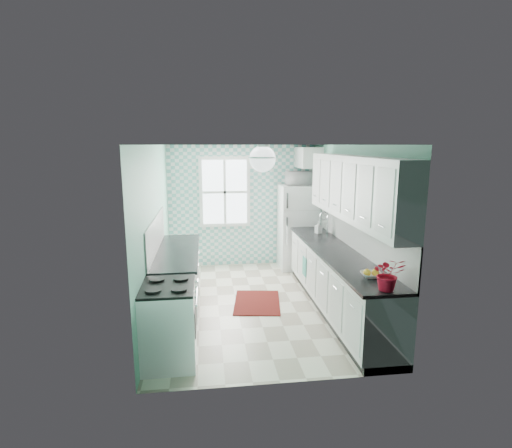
{
  "coord_description": "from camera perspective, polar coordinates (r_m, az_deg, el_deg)",
  "views": [
    {
      "loc": [
        -0.75,
        -5.98,
        2.5
      ],
      "look_at": [
        0.05,
        0.25,
        1.25
      ],
      "focal_mm": 28.0,
      "sensor_mm": 36.0,
      "label": 1
    }
  ],
  "objects": [
    {
      "name": "upper_cabinets_right",
      "position": [
        5.8,
        13.85,
        4.99
      ],
      "size": [
        0.33,
        3.2,
        0.9
      ],
      "primitive_type": "cube",
      "color": "silver",
      "rests_on": "wall_right"
    },
    {
      "name": "countertop_left",
      "position": [
        6.13,
        -11.16,
        -3.91
      ],
      "size": [
        0.63,
        2.15,
        0.04
      ],
      "primitive_type": "cube",
      "color": "black",
      "rests_on": "base_cabinets_left"
    },
    {
      "name": "ceiling",
      "position": [
        6.03,
        -0.17,
        11.35
      ],
      "size": [
        3.0,
        4.4,
        0.02
      ],
      "primitive_type": "cube",
      "color": "white",
      "rests_on": "wall_back"
    },
    {
      "name": "fridge",
      "position": [
        8.19,
        5.96,
        -0.39
      ],
      "size": [
        0.74,
        0.74,
        1.71
      ],
      "rotation": [
        0.0,
        0.0,
        0.02
      ],
      "color": "white",
      "rests_on": "floor"
    },
    {
      "name": "wall_back",
      "position": [
        8.32,
        -2.06,
        2.61
      ],
      "size": [
        3.0,
        0.02,
        2.5
      ],
      "primitive_type": "cube",
      "color": "#6CB59C",
      "rests_on": "floor"
    },
    {
      "name": "dish_towel",
      "position": [
        6.83,
        6.93,
        -6.02
      ],
      "size": [
        0.09,
        0.2,
        0.32
      ],
      "primitive_type": "cube",
      "rotation": [
        0.0,
        0.0,
        -0.38
      ],
      "color": "#5ABBB7",
      "rests_on": "base_cabinets_right"
    },
    {
      "name": "backsplash_left",
      "position": [
        6.09,
        -14.11,
        -1.46
      ],
      "size": [
        0.02,
        2.15,
        0.51
      ],
      "primitive_type": "cube",
      "color": "white",
      "rests_on": "wall_left"
    },
    {
      "name": "base_cabinets_left",
      "position": [
        6.27,
        -11.14,
        -8.06
      ],
      "size": [
        0.6,
        2.15,
        0.9
      ],
      "primitive_type": "cube",
      "color": "white",
      "rests_on": "floor"
    },
    {
      "name": "backsplash_right",
      "position": [
        6.15,
        14.2,
        -1.34
      ],
      "size": [
        0.02,
        3.6,
        0.51
      ],
      "primitive_type": "cube",
      "color": "white",
      "rests_on": "wall_right"
    },
    {
      "name": "upper_cabinet_fridge",
      "position": [
        8.08,
        7.49,
        9.39
      ],
      "size": [
        0.4,
        0.74,
        0.4
      ],
      "primitive_type": "cube",
      "color": "silver",
      "rests_on": "wall_right"
    },
    {
      "name": "countertop_right",
      "position": [
        6.11,
        11.43,
        -3.95
      ],
      "size": [
        0.63,
        3.6,
        0.04
      ],
      "primitive_type": "cube",
      "color": "black",
      "rests_on": "base_cabinets_right"
    },
    {
      "name": "microwave",
      "position": [
        8.05,
        6.11,
        6.52
      ],
      "size": [
        0.5,
        0.35,
        0.27
      ],
      "primitive_type": "imported",
      "rotation": [
        0.0,
        0.0,
        3.18
      ],
      "color": "white",
      "rests_on": "fridge"
    },
    {
      "name": "potted_plant",
      "position": [
        4.58,
        18.39,
        -6.77
      ],
      "size": [
        0.39,
        0.36,
        0.38
      ],
      "primitive_type": "imported",
      "rotation": [
        0.0,
        0.0,
        -0.2
      ],
      "color": "#AA2D18",
      "rests_on": "countertop_right"
    },
    {
      "name": "base_cabinets_right",
      "position": [
        6.26,
        11.39,
        -8.11
      ],
      "size": [
        0.6,
        3.6,
        0.9
      ],
      "primitive_type": "cube",
      "color": "white",
      "rests_on": "floor"
    },
    {
      "name": "wall_left",
      "position": [
        6.16,
        -14.25,
        -0.81
      ],
      "size": [
        0.02,
        4.4,
        2.5
      ],
      "primitive_type": "cube",
      "color": "#6CB59C",
      "rests_on": "floor"
    },
    {
      "name": "sink",
      "position": [
        7.18,
        8.66,
        -1.51
      ],
      "size": [
        0.56,
        0.47,
        0.53
      ],
      "rotation": [
        0.0,
        0.0,
        0.03
      ],
      "color": "silver",
      "rests_on": "countertop_right"
    },
    {
      "name": "wall_right",
      "position": [
        6.51,
        13.13,
        -0.11
      ],
      "size": [
        0.02,
        4.4,
        2.5
      ],
      "primitive_type": "cube",
      "color": "#6CB59C",
      "rests_on": "floor"
    },
    {
      "name": "wall_front",
      "position": [
        4.04,
        3.76,
        -6.8
      ],
      "size": [
        3.0,
        0.02,
        2.5
      ],
      "primitive_type": "cube",
      "color": "#6CB59C",
      "rests_on": "floor"
    },
    {
      "name": "fruit_bowl",
      "position": [
        5.01,
        16.12,
        -7.0
      ],
      "size": [
        0.25,
        0.25,
        0.06
      ],
      "primitive_type": "imported",
      "rotation": [
        0.0,
        0.0,
        -0.05
      ],
      "color": "white",
      "rests_on": "countertop_right"
    },
    {
      "name": "window",
      "position": [
        8.2,
        -4.49,
        4.58
      ],
      "size": [
        1.04,
        0.05,
        1.44
      ],
      "color": "white",
      "rests_on": "wall_back"
    },
    {
      "name": "stove",
      "position": [
        4.87,
        -12.28,
        -13.53
      ],
      "size": [
        0.61,
        0.76,
        0.91
      ],
      "rotation": [
        0.0,
        0.0,
        0.01
      ],
      "color": "silver",
      "rests_on": "floor"
    },
    {
      "name": "accent_wall",
      "position": [
        8.3,
        -2.05,
        2.59
      ],
      "size": [
        3.0,
        0.01,
        2.5
      ],
      "primitive_type": "cube",
      "color": "#66B5AE",
      "rests_on": "wall_back"
    },
    {
      "name": "ceiling_light",
      "position": [
        5.24,
        0.93,
        9.32
      ],
      "size": [
        0.34,
        0.34,
        0.35
      ],
      "color": "silver",
      "rests_on": "ceiling"
    },
    {
      "name": "soap_bottle",
      "position": [
        7.22,
        8.91,
        -0.48
      ],
      "size": [
        0.13,
        0.13,
        0.22
      ],
      "primitive_type": "imported",
      "rotation": [
        0.0,
        0.0,
        0.42
      ],
      "color": "#A0BAC7",
      "rests_on": "countertop_right"
    },
    {
      "name": "rug",
      "position": [
        6.54,
        0.17,
        -11.13
      ],
      "size": [
        0.86,
        1.12,
        0.02
      ],
      "primitive_type": "cube",
      "rotation": [
        0.0,
        0.0,
        -0.14
      ],
      "color": "maroon",
      "rests_on": "floor"
    },
    {
      "name": "floor",
      "position": [
        6.53,
        -0.16,
        -11.36
      ],
      "size": [
        3.0,
        4.4,
        0.02
      ],
      "primitive_type": "cube",
      "color": "#EFE6CD",
      "rests_on": "ground"
    }
  ]
}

